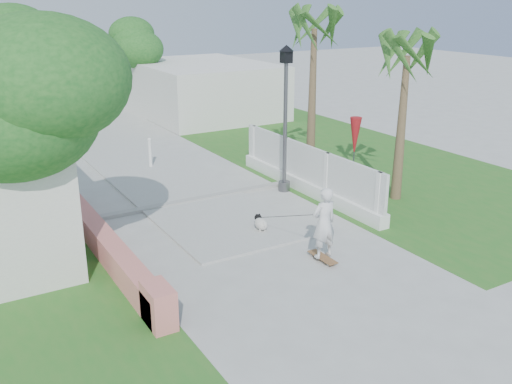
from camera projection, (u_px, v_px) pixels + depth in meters
ground at (311, 286)px, 11.96m from camera, size 90.00×90.00×0.00m
path_strip at (75, 118)px, 28.26m from camera, size 3.20×36.00×0.06m
curb at (193, 200)px, 16.84m from camera, size 6.50×0.25×0.10m
grass_right at (338, 155)px, 21.84m from camera, size 8.00×20.00×0.01m
pink_wall at (106, 245)px, 13.18m from camera, size 0.45×8.20×0.80m
lattice_fence at (307, 176)px, 17.49m from camera, size 0.35×7.00×1.50m
building_right at (202, 89)px, 29.09m from camera, size 6.00×8.00×2.60m
street_lamp at (285, 114)px, 17.05m from camera, size 0.44×0.44×4.44m
bollard at (150, 152)px, 20.02m from camera, size 0.14×0.14×1.09m
patio_umbrella at (355, 137)px, 17.38m from camera, size 0.36×0.36×2.30m
tree_left_near at (38, 102)px, 11.00m from camera, size 3.60×3.60×5.28m
tree_path_left at (14, 49)px, 22.32m from camera, size 3.40×3.40×5.23m
tree_path_right at (133, 44)px, 28.66m from camera, size 3.00×3.00×4.79m
palm_far at (314, 39)px, 18.01m from camera, size 1.80×1.80×5.30m
palm_near at (407, 65)px, 15.87m from camera, size 1.80×1.80×4.70m
skateboarder at (309, 221)px, 13.11m from camera, size 0.66×2.83×1.77m
dog at (260, 223)px, 14.66m from camera, size 0.36×0.63×0.43m
parked_car at (39, 80)px, 36.79m from camera, size 4.21×2.99×1.33m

